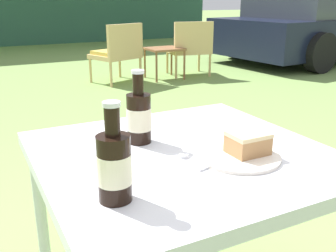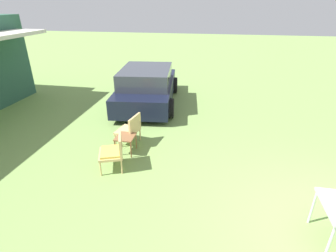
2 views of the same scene
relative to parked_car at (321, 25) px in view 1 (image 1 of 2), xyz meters
name	(u,v)px [view 1 (image 1 of 2)]	position (x,y,z in m)	size (l,w,h in m)	color
parked_car	(321,25)	(0.00, 0.00, 0.00)	(4.44, 2.44, 1.36)	black
wicker_chair_cushioned	(118,51)	(-4.25, -0.32, -0.21)	(0.73, 0.68, 0.82)	tan
wicker_chair_plain	(190,46)	(-3.10, -0.34, -0.21)	(0.68, 0.61, 0.82)	tan
garden_side_table	(164,52)	(-3.55, -0.35, -0.26)	(0.50, 0.45, 0.45)	brown
patio_table	(183,173)	(-5.61, -4.58, 0.00)	(0.83, 0.81, 0.72)	silver
cake_on_plate	(243,149)	(-5.48, -4.69, 0.09)	(0.24, 0.24, 0.07)	silver
cola_bottle_near	(139,116)	(-5.70, -4.44, 0.15)	(0.08, 0.08, 0.23)	black
cola_bottle_far	(114,165)	(-5.89, -4.76, 0.15)	(0.08, 0.08, 0.23)	black
fork	(223,162)	(-5.56, -4.70, 0.07)	(0.18, 0.05, 0.01)	silver
loose_bottle_cap	(184,156)	(-5.64, -4.62, 0.07)	(0.03, 0.03, 0.01)	silver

